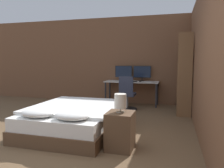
% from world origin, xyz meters
% --- Properties ---
extents(ground_plane, '(20.00, 20.00, 0.00)m').
position_xyz_m(ground_plane, '(0.00, 0.00, 0.00)').
color(ground_plane, brown).
extents(wall_back, '(12.00, 0.06, 2.70)m').
position_xyz_m(wall_back, '(0.00, 4.41, 1.35)').
color(wall_back, brown).
rests_on(wall_back, ground_plane).
extents(wall_side_right, '(0.06, 12.00, 2.70)m').
position_xyz_m(wall_side_right, '(1.92, 1.50, 1.35)').
color(wall_side_right, brown).
rests_on(wall_side_right, ground_plane).
extents(bed, '(1.58, 1.98, 0.57)m').
position_xyz_m(bed, '(-0.33, 1.29, 0.25)').
color(bed, brown).
rests_on(bed, ground_plane).
extents(nightstand, '(0.40, 0.43, 0.57)m').
position_xyz_m(nightstand, '(0.70, 0.72, 0.28)').
color(nightstand, brown).
rests_on(nightstand, ground_plane).
extents(bedside_lamp, '(0.18, 0.18, 0.28)m').
position_xyz_m(bedside_lamp, '(0.70, 0.72, 0.73)').
color(bedside_lamp, gray).
rests_on(bedside_lamp, nightstand).
extents(desk, '(1.61, 0.55, 0.72)m').
position_xyz_m(desk, '(0.23, 4.06, 0.63)').
color(desk, beige).
rests_on(desk, ground_plane).
extents(monitor_left, '(0.53, 0.16, 0.46)m').
position_xyz_m(monitor_left, '(-0.06, 4.24, 0.99)').
color(monitor_left, black).
rests_on(monitor_left, desk).
extents(monitor_right, '(0.53, 0.16, 0.46)m').
position_xyz_m(monitor_right, '(0.52, 4.24, 0.99)').
color(monitor_right, black).
rests_on(monitor_right, desk).
extents(keyboard, '(0.39, 0.13, 0.02)m').
position_xyz_m(keyboard, '(0.23, 3.89, 0.73)').
color(keyboard, black).
rests_on(keyboard, desk).
extents(computer_mouse, '(0.07, 0.05, 0.04)m').
position_xyz_m(computer_mouse, '(0.52, 3.89, 0.74)').
color(computer_mouse, black).
rests_on(computer_mouse, desk).
extents(office_chair, '(0.52, 0.52, 0.92)m').
position_xyz_m(office_chair, '(0.25, 3.34, 0.36)').
color(office_chair, black).
rests_on(office_chair, ground_plane).
extents(bookshelf, '(0.33, 0.80, 1.99)m').
position_xyz_m(bookshelf, '(1.70, 3.27, 1.09)').
color(bookshelf, brown).
rests_on(bookshelf, ground_plane).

